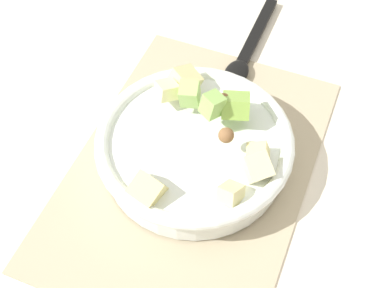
# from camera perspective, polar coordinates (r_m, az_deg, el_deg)

# --- Properties ---
(ground_plane) EXTENTS (2.40, 2.40, 0.00)m
(ground_plane) POSITION_cam_1_polar(r_m,az_deg,el_deg) (0.74, -0.02, -2.63)
(ground_plane) COLOR silver
(placemat) EXTENTS (0.45, 0.31, 0.01)m
(placemat) POSITION_cam_1_polar(r_m,az_deg,el_deg) (0.74, -0.02, -2.50)
(placemat) COLOR tan
(placemat) RESTS_ON ground_plane
(salad_bowl) EXTENTS (0.26, 0.26, 0.11)m
(salad_bowl) POSITION_cam_1_polar(r_m,az_deg,el_deg) (0.72, 0.07, -0.21)
(salad_bowl) COLOR white
(salad_bowl) RESTS_ON placemat
(serving_spoon) EXTENTS (0.22, 0.04, 0.01)m
(serving_spoon) POSITION_cam_1_polar(r_m,az_deg,el_deg) (0.87, 5.47, 9.36)
(serving_spoon) COLOR black
(serving_spoon) RESTS_ON placemat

